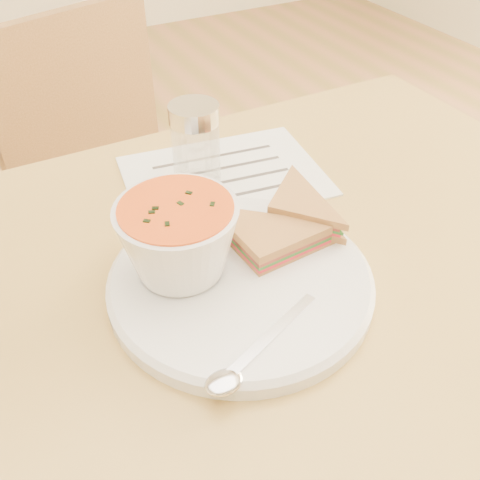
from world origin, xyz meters
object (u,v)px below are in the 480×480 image
dining_table (253,433)px  plate (241,282)px  chair_far (142,227)px  soup_bowl (179,242)px  condiment_shaker (196,147)px

dining_table → plate: bearing=-147.1°
chair_far → plate: size_ratio=2.93×
dining_table → soup_bowl: (-0.09, 0.01, 0.44)m
plate → condiment_shaker: size_ratio=2.45×
plate → condiment_shaker: 0.22m
chair_far → plate: bearing=66.9°
dining_table → condiment_shaker: (0.01, 0.19, 0.43)m
chair_far → condiment_shaker: (-0.00, -0.34, 0.38)m
dining_table → condiment_shaker: bearing=87.9°
dining_table → chair_far: 0.53m
dining_table → plate: size_ratio=3.41×
condiment_shaker → soup_bowl: bearing=-119.6°
dining_table → soup_bowl: soup_bowl is taller
dining_table → chair_far: size_ratio=1.17×
plate → soup_bowl: 0.08m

